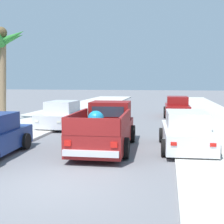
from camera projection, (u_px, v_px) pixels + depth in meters
ground_plane at (58, 184)px, 8.00m from camera, size 160.00×160.00×0.00m
sidewalk_left at (42, 120)px, 20.77m from camera, size 5.24×60.00×0.12m
sidewalk_right at (215, 124)px, 18.69m from camera, size 5.24×60.00×0.12m
curb_left at (58, 120)px, 20.55m from camera, size 0.16×60.00×0.10m
curb_right at (194, 124)px, 18.91m from camera, size 0.16×60.00×0.10m
pickup_truck at (105, 129)px, 12.24m from camera, size 2.36×5.28×1.80m
car_right_near at (62, 115)px, 17.75m from camera, size 2.06×4.27×1.54m
car_left_mid at (186, 132)px, 11.95m from camera, size 2.20×4.33×1.54m
car_right_mid at (177, 107)px, 23.06m from camera, size 2.08×4.28×1.54m
palm_tree_left_mid at (1, 46)px, 19.55m from camera, size 3.67×3.51×6.19m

